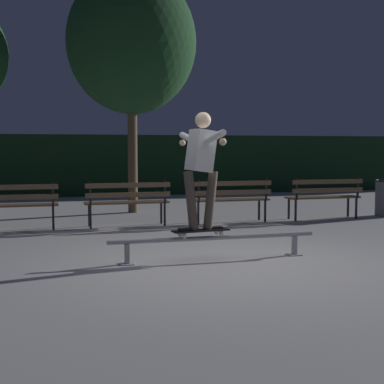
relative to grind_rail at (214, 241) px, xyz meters
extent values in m
plane|color=#ADAAA8|center=(0.00, -0.20, -0.25)|extent=(90.00, 90.00, 0.00)
cube|color=black|center=(0.00, 10.64, 0.70)|extent=(24.00, 1.20, 1.91)
cylinder|color=#9E9EA3|center=(0.00, 0.00, 0.04)|extent=(2.87, 0.06, 0.06)
cube|color=#9E9EA3|center=(-1.18, 0.00, -0.12)|extent=(0.06, 0.06, 0.26)
cube|color=#9E9EA3|center=(-1.18, 0.00, -0.25)|extent=(0.18, 0.18, 0.01)
cube|color=#9E9EA3|center=(1.18, 0.00, -0.12)|extent=(0.06, 0.06, 0.26)
cube|color=#9E9EA3|center=(1.18, 0.00, -0.25)|extent=(0.18, 0.18, 0.01)
cube|color=black|center=(-0.19, 0.00, 0.15)|extent=(0.80, 0.30, 0.02)
cube|color=black|center=(-0.19, 0.00, 0.16)|extent=(0.78, 0.29, 0.00)
cube|color=#9E9EA3|center=(0.07, 0.03, 0.13)|extent=(0.07, 0.18, 0.02)
cube|color=#9E9EA3|center=(-0.45, -0.03, 0.13)|extent=(0.07, 0.18, 0.02)
cylinder|color=beige|center=(0.08, -0.04, 0.10)|extent=(0.06, 0.04, 0.05)
cylinder|color=beige|center=(0.06, 0.11, 0.10)|extent=(0.06, 0.04, 0.05)
cylinder|color=beige|center=(-0.44, -0.11, 0.10)|extent=(0.06, 0.04, 0.05)
cylinder|color=beige|center=(-0.46, 0.04, 0.10)|extent=(0.06, 0.04, 0.05)
cube|color=black|center=(-0.01, 0.02, 0.17)|extent=(0.27, 0.13, 0.03)
cube|color=black|center=(-0.37, -0.02, 0.17)|extent=(0.27, 0.13, 0.03)
cylinder|color=#473D33|center=(-0.05, 0.02, 0.55)|extent=(0.22, 0.15, 0.79)
cylinder|color=#473D33|center=(-0.33, -0.02, 0.55)|extent=(0.22, 0.15, 0.79)
cube|color=silver|center=(-0.19, 0.00, 1.21)|extent=(0.38, 0.40, 0.57)
cylinder|color=silver|center=(-0.14, -0.38, 1.37)|extent=(0.16, 0.61, 0.21)
cylinder|color=silver|center=(-0.24, 0.38, 1.37)|extent=(0.16, 0.61, 0.21)
sphere|color=beige|center=(-0.10, -0.65, 1.32)|extent=(0.09, 0.09, 0.09)
sphere|color=beige|center=(-0.28, 0.65, 1.32)|extent=(0.09, 0.09, 0.09)
sphere|color=beige|center=(-0.16, 0.00, 1.61)|extent=(0.21, 0.21, 0.21)
cube|color=black|center=(-2.06, 3.58, -0.03)|extent=(0.04, 0.04, 0.44)
cube|color=black|center=(-2.05, 3.26, -0.03)|extent=(0.04, 0.04, 0.44)
cube|color=black|center=(-2.05, 3.22, 0.41)|extent=(0.04, 0.04, 0.44)
cube|color=brown|center=(-2.76, 3.56, 0.21)|extent=(1.60, 0.10, 0.04)
cube|color=brown|center=(-2.76, 3.42, 0.21)|extent=(1.60, 0.10, 0.04)
cube|color=brown|center=(-2.76, 3.28, 0.21)|extent=(1.60, 0.10, 0.04)
cube|color=brown|center=(-2.76, 3.21, 0.37)|extent=(1.60, 0.05, 0.09)
cube|color=brown|center=(-2.76, 3.21, 0.55)|extent=(1.60, 0.05, 0.09)
cube|color=black|center=(0.02, 3.58, -0.03)|extent=(0.04, 0.04, 0.44)
cube|color=black|center=(0.02, 3.26, -0.03)|extent=(0.04, 0.04, 0.44)
cube|color=black|center=(0.02, 3.22, 0.41)|extent=(0.04, 0.04, 0.44)
cube|color=black|center=(-1.39, 3.57, -0.03)|extent=(0.04, 0.04, 0.44)
cube|color=black|center=(-1.39, 3.25, -0.03)|extent=(0.04, 0.04, 0.44)
cube|color=black|center=(-1.38, 3.21, 0.41)|extent=(0.04, 0.04, 0.44)
cube|color=brown|center=(-0.68, 3.56, 0.21)|extent=(1.60, 0.10, 0.04)
cube|color=brown|center=(-0.68, 3.42, 0.21)|extent=(1.60, 0.10, 0.04)
cube|color=brown|center=(-0.68, 3.28, 0.21)|extent=(1.60, 0.10, 0.04)
cube|color=brown|center=(-0.68, 3.21, 0.37)|extent=(1.60, 0.05, 0.09)
cube|color=brown|center=(-0.68, 3.21, 0.55)|extent=(1.60, 0.05, 0.09)
cube|color=black|center=(2.10, 3.58, -0.03)|extent=(0.04, 0.04, 0.44)
cube|color=black|center=(2.10, 3.26, -0.03)|extent=(0.04, 0.04, 0.44)
cube|color=black|center=(2.10, 3.22, 0.41)|extent=(0.04, 0.04, 0.44)
cube|color=black|center=(0.69, 3.57, -0.03)|extent=(0.04, 0.04, 0.44)
cube|color=black|center=(0.69, 3.25, -0.03)|extent=(0.04, 0.04, 0.44)
cube|color=black|center=(0.69, 3.21, 0.41)|extent=(0.04, 0.04, 0.44)
cube|color=brown|center=(1.39, 3.56, 0.21)|extent=(1.60, 0.10, 0.04)
cube|color=brown|center=(1.39, 3.42, 0.21)|extent=(1.60, 0.10, 0.04)
cube|color=brown|center=(1.39, 3.28, 0.21)|extent=(1.60, 0.10, 0.04)
cube|color=brown|center=(1.40, 3.21, 0.37)|extent=(1.60, 0.05, 0.09)
cube|color=brown|center=(1.40, 3.21, 0.55)|extent=(1.60, 0.05, 0.09)
cube|color=black|center=(4.17, 3.58, -0.03)|extent=(0.04, 0.04, 0.44)
cube|color=black|center=(4.17, 3.26, -0.03)|extent=(0.04, 0.04, 0.44)
cube|color=black|center=(4.17, 3.22, 0.41)|extent=(0.04, 0.04, 0.44)
cube|color=black|center=(2.76, 3.57, -0.03)|extent=(0.04, 0.04, 0.44)
cube|color=black|center=(2.77, 3.25, -0.03)|extent=(0.04, 0.04, 0.44)
cube|color=black|center=(2.77, 3.21, 0.41)|extent=(0.04, 0.04, 0.44)
cube|color=brown|center=(3.47, 3.56, 0.21)|extent=(1.60, 0.10, 0.04)
cube|color=brown|center=(3.47, 3.42, 0.21)|extent=(1.60, 0.10, 0.04)
cube|color=brown|center=(3.47, 3.28, 0.21)|extent=(1.60, 0.10, 0.04)
cube|color=brown|center=(3.47, 3.21, 0.37)|extent=(1.60, 0.05, 0.09)
cube|color=brown|center=(3.47, 3.21, 0.55)|extent=(1.60, 0.05, 0.09)
cylinder|color=brown|center=(-0.22, 5.61, 1.07)|extent=(0.22, 0.22, 2.64)
ellipsoid|color=#193D1E|center=(-0.22, 5.61, 3.64)|extent=(2.94, 2.94, 3.24)
camera|label=1|loc=(-2.16, -6.88, 1.24)|focal=50.82mm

